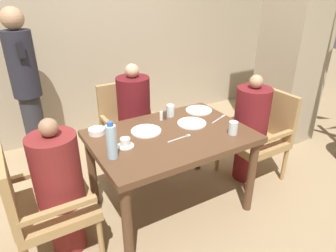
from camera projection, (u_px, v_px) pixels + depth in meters
The scene contains 23 objects.
ground_plane at pixel (170, 205), 2.69m from camera, with size 16.00×16.00×0.00m, color #9E8460.
wall_back at pixel (90, 21), 3.52m from camera, with size 8.00×0.06×2.80m.
pillar_stone at pixel (297, 28), 3.36m from camera, with size 0.58×0.58×2.70m.
dining_table at pixel (171, 144), 2.42m from camera, with size 1.25×0.87×0.72m.
chair_left_side at pixel (40, 202), 2.01m from camera, with size 0.53×0.53×0.88m.
diner_in_left_chair at pixel (60, 187), 2.05m from camera, with size 0.32×0.32×1.06m.
chair_far_side at pixel (129, 123), 3.14m from camera, with size 0.53×0.53×0.88m.
diner_in_far_chair at pixel (135, 119), 2.98m from camera, with size 0.32×0.32×1.14m.
chair_right_side at pixel (260, 132), 2.96m from camera, with size 0.53×0.53×0.88m.
diner_in_right_chair at pixel (250, 128), 2.86m from camera, with size 0.32×0.32×1.08m.
standing_host at pixel (26, 85), 3.02m from camera, with size 0.28×0.31×1.62m.
plate_main_left at pixel (146, 131), 2.41m from camera, with size 0.25×0.25×0.01m.
plate_main_right at pixel (192, 123), 2.54m from camera, with size 0.25×0.25×0.01m.
plate_dessert_center at pixel (199, 110), 2.80m from camera, with size 0.25×0.25×0.01m.
teacup_with_saucer at pixel (125, 143), 2.18m from camera, with size 0.12×0.12×0.07m.
bowl_small at pixel (97, 131), 2.37m from camera, with size 0.13×0.13×0.04m.
water_bottle at pixel (112, 141), 2.00m from camera, with size 0.07×0.07×0.27m.
glass_tall_near at pixel (233, 128), 2.35m from camera, with size 0.07×0.07×0.11m.
glass_tall_mid at pixel (170, 110), 2.67m from camera, with size 0.07×0.07×0.11m.
salt_shaker at pixel (161, 116), 2.60m from camera, with size 0.03×0.03×0.08m.
pepper_shaker at pixel (165, 115), 2.62m from camera, with size 0.03×0.03×0.08m.
fork_beside_plate at pixel (182, 138), 2.31m from camera, with size 0.21×0.03×0.00m.
knife_beside_plate at pixel (219, 118), 2.64m from camera, with size 0.21×0.09×0.00m.
Camera 1 is at (-1.10, -1.81, 1.80)m, focal length 32.00 mm.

